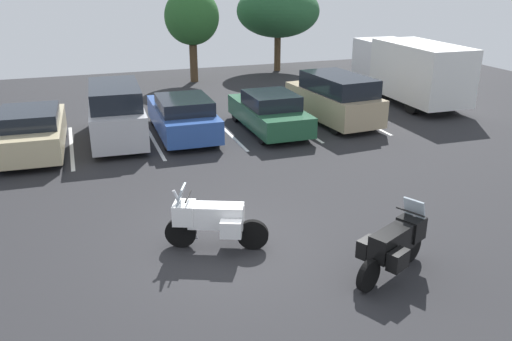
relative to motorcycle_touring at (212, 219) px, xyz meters
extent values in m
cube|color=#262628|center=(0.33, -0.07, -0.73)|extent=(44.00, 44.00, 0.10)
cylinder|color=black|center=(-0.63, 0.27, -0.34)|extent=(0.67, 0.37, 0.67)
cylinder|color=black|center=(0.80, -0.34, -0.34)|extent=(0.67, 0.37, 0.67)
cube|color=white|center=(0.08, -0.04, 0.09)|extent=(1.24, 0.85, 0.49)
cylinder|color=#B2B2B7|center=(-0.52, 0.22, 0.08)|extent=(0.50, 0.26, 1.14)
cylinder|color=black|center=(-0.45, 0.19, 0.52)|extent=(0.27, 0.59, 0.04)
cube|color=white|center=(-0.54, 0.23, 0.14)|extent=(0.60, 0.64, 0.44)
cube|color=#B2C1CC|center=(-0.59, 0.25, 0.56)|extent=(0.32, 0.47, 0.39)
cube|color=white|center=(0.27, -0.50, -0.04)|extent=(0.50, 0.39, 0.36)
cube|color=white|center=(0.54, 0.15, -0.04)|extent=(0.50, 0.39, 0.36)
cylinder|color=black|center=(3.70, -1.89, -0.36)|extent=(0.62, 0.38, 0.63)
cylinder|color=black|center=(2.31, -2.55, -0.36)|extent=(0.62, 0.38, 0.63)
cube|color=black|center=(3.01, -2.22, 0.07)|extent=(1.21, 0.85, 0.50)
cylinder|color=#B2B2B7|center=(3.59, -1.94, 0.04)|extent=(0.48, 0.28, 1.10)
cylinder|color=black|center=(3.52, -1.97, 0.50)|extent=(0.30, 0.58, 0.04)
cube|color=black|center=(3.61, -1.93, 0.12)|extent=(0.60, 0.61, 0.45)
cube|color=#B2C1CC|center=(3.66, -1.91, 0.54)|extent=(0.34, 0.47, 0.39)
cube|color=black|center=(2.55, -2.06, -0.06)|extent=(0.50, 0.41, 0.36)
cube|color=black|center=(2.84, -2.67, -0.06)|extent=(0.50, 0.41, 0.36)
cube|color=silver|center=(-2.74, 8.33, -0.67)|extent=(0.12, 4.96, 0.01)
cube|color=silver|center=(0.02, 8.33, -0.67)|extent=(0.12, 4.96, 0.01)
cube|color=silver|center=(2.77, 8.33, -0.67)|extent=(0.12, 4.96, 0.01)
cube|color=silver|center=(5.53, 8.33, -0.67)|extent=(0.12, 4.96, 0.01)
cube|color=silver|center=(8.29, 8.33, -0.67)|extent=(0.12, 4.96, 0.01)
cube|color=#C1B289|center=(-3.87, 8.17, -0.05)|extent=(2.09, 4.59, 0.83)
cube|color=black|center=(-3.89, 7.84, 0.60)|extent=(1.85, 2.31, 0.47)
cylinder|color=black|center=(-4.64, 9.73, -0.35)|extent=(0.25, 0.66, 0.65)
cylinder|color=black|center=(-2.99, 9.67, -0.35)|extent=(0.25, 0.66, 0.65)
cylinder|color=black|center=(-4.76, 6.66, -0.35)|extent=(0.25, 0.66, 0.65)
cylinder|color=black|center=(-3.11, 6.60, -0.35)|extent=(0.25, 0.66, 0.65)
cube|color=#B7B7BC|center=(-1.14, 8.65, 0.09)|extent=(2.01, 4.81, 1.13)
cube|color=black|center=(-1.15, 8.47, 0.99)|extent=(1.80, 3.37, 0.67)
cylinder|color=black|center=(-1.82, 10.29, -0.37)|extent=(0.25, 0.62, 0.61)
cylinder|color=black|center=(-0.30, 10.22, -0.37)|extent=(0.25, 0.62, 0.61)
cylinder|color=black|center=(-1.98, 7.08, -0.37)|extent=(0.25, 0.62, 0.61)
cylinder|color=black|center=(-0.46, 7.01, -0.37)|extent=(0.25, 0.62, 0.61)
cube|color=#2D519E|center=(1.16, 8.50, -0.06)|extent=(1.99, 4.73, 0.80)
cube|color=black|center=(1.15, 8.03, 0.57)|extent=(1.79, 2.31, 0.46)
cylinder|color=black|center=(0.37, 10.11, -0.35)|extent=(0.23, 0.66, 0.66)
cylinder|color=black|center=(2.01, 10.08, -0.35)|extent=(0.23, 0.66, 0.66)
cylinder|color=black|center=(0.30, 6.92, -0.35)|extent=(0.23, 0.66, 0.66)
cylinder|color=black|center=(1.95, 6.89, -0.35)|extent=(0.23, 0.66, 0.66)
cube|color=#235638|center=(4.31, 7.99, -0.09)|extent=(1.85, 4.56, 0.72)
cube|color=black|center=(4.31, 7.77, 0.52)|extent=(1.69, 2.04, 0.51)
cylinder|color=black|center=(3.53, 9.54, -0.33)|extent=(0.22, 0.70, 0.70)
cylinder|color=black|center=(5.10, 9.54, -0.33)|extent=(0.22, 0.70, 0.70)
cylinder|color=black|center=(3.52, 6.45, -0.33)|extent=(0.22, 0.70, 0.70)
cylinder|color=black|center=(5.09, 6.44, -0.33)|extent=(0.22, 0.70, 0.70)
cube|color=tan|center=(7.11, 8.30, 0.05)|extent=(2.20, 4.76, 1.02)
cube|color=black|center=(7.14, 7.95, 0.89)|extent=(1.94, 3.31, 0.67)
cylinder|color=black|center=(6.20, 9.81, -0.35)|extent=(0.27, 0.68, 0.66)
cylinder|color=black|center=(7.78, 9.93, -0.35)|extent=(0.27, 0.68, 0.66)
cylinder|color=black|center=(6.44, 6.67, -0.35)|extent=(0.27, 0.68, 0.66)
cylinder|color=black|center=(8.02, 6.79, -0.35)|extent=(0.27, 0.68, 0.66)
cube|color=silver|center=(11.89, 12.55, 0.77)|extent=(2.27, 1.90, 2.17)
cube|color=white|center=(11.80, 9.28, 0.86)|extent=(2.35, 4.78, 2.35)
cylinder|color=black|center=(10.95, 12.51, -0.23)|extent=(0.32, 0.91, 0.90)
cylinder|color=black|center=(12.82, 12.46, -0.23)|extent=(0.32, 0.91, 0.90)
cylinder|color=black|center=(10.84, 8.25, -0.23)|extent=(0.32, 0.91, 0.90)
cylinder|color=black|center=(12.70, 8.20, -0.23)|extent=(0.32, 0.91, 0.90)
cylinder|color=#4C3823|center=(3.78, 17.93, 0.29)|extent=(0.41, 0.41, 1.94)
ellipsoid|color=#285B28|center=(3.78, 17.93, 2.70)|extent=(2.83, 2.83, 2.88)
cylinder|color=#4C3823|center=(9.21, 19.54, 0.29)|extent=(0.38, 0.38, 1.94)
ellipsoid|color=#23512D|center=(9.21, 19.54, 2.75)|extent=(4.78, 4.78, 2.99)
camera|label=1|loc=(-2.46, -9.81, 4.95)|focal=36.94mm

